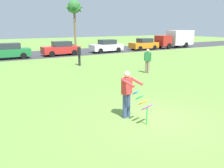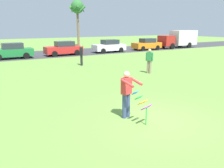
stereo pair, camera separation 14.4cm
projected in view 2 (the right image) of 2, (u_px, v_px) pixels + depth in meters
ground_plane at (156, 120)px, 8.25m from camera, size 120.00×120.00×0.00m
road_strip at (27, 55)px, 26.72m from camera, size 120.00×8.00×0.01m
person_kite_flyer at (127, 93)px, 8.27m from camera, size 0.63×0.72×1.73m
kite_held at (142, 103)px, 7.79m from camera, size 0.53×0.71×1.10m
parked_car_green at (12, 51)px, 23.58m from camera, size 4.24×1.91×1.60m
parked_car_red at (64, 49)px, 26.36m from camera, size 4.21×1.85×1.60m
parked_car_white at (109, 46)px, 29.38m from camera, size 4.20×1.84×1.60m
parked_car_orange at (147, 44)px, 32.47m from camera, size 4.20×1.84×1.60m
parked_truck_red_cab at (180, 39)px, 35.53m from camera, size 6.75×2.24×2.62m
palm_tree_centre_far at (77, 9)px, 37.16m from camera, size 2.58×2.71×7.34m
person_walker_near at (149, 60)px, 16.24m from camera, size 0.34×0.54×1.73m
person_walker_far at (81, 54)px, 19.52m from camera, size 0.28×0.56×1.73m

